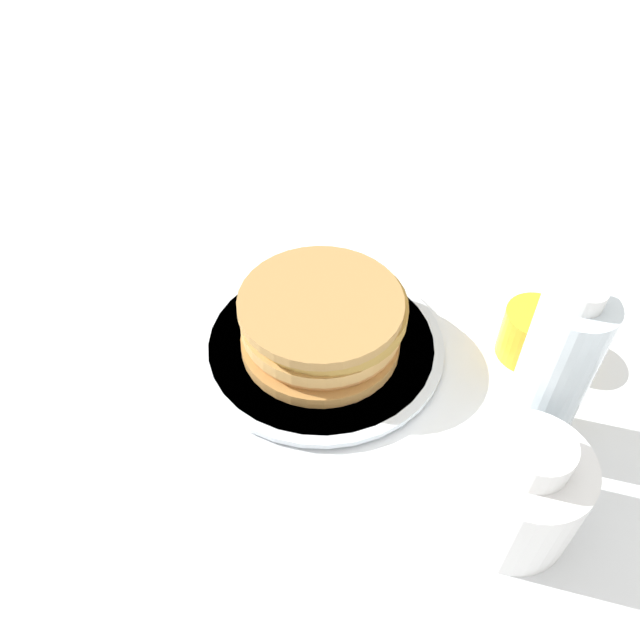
# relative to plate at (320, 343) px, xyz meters

# --- Properties ---
(ground_plane) EXTENTS (4.00, 4.00, 0.00)m
(ground_plane) POSITION_rel_plate_xyz_m (-0.00, -0.01, -0.01)
(ground_plane) COLOR white
(plate) EXTENTS (0.29, 0.29, 0.01)m
(plate) POSITION_rel_plate_xyz_m (0.00, 0.00, 0.00)
(plate) COLOR silver
(plate) RESTS_ON ground_plane
(pancake_stack) EXTENTS (0.20, 0.20, 0.07)m
(pancake_stack) POSITION_rel_plate_xyz_m (-0.00, 0.00, 0.04)
(pancake_stack) COLOR #B98241
(pancake_stack) RESTS_ON plate
(juice_glass) EXTENTS (0.07, 0.07, 0.07)m
(juice_glass) POSITION_rel_plate_xyz_m (-0.25, -0.03, 0.03)
(juice_glass) COLOR yellow
(juice_glass) RESTS_ON ground_plane
(cream_jug) EXTENTS (0.11, 0.11, 0.13)m
(cream_jug) POSITION_rel_plate_xyz_m (-0.21, 0.19, 0.05)
(cream_jug) COLOR white
(cream_jug) RESTS_ON ground_plane
(water_bottle_near) EXTENTS (0.07, 0.07, 0.21)m
(water_bottle_near) POSITION_rel_plate_xyz_m (-0.24, 0.09, 0.09)
(water_bottle_near) COLOR silver
(water_bottle_near) RESTS_ON ground_plane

